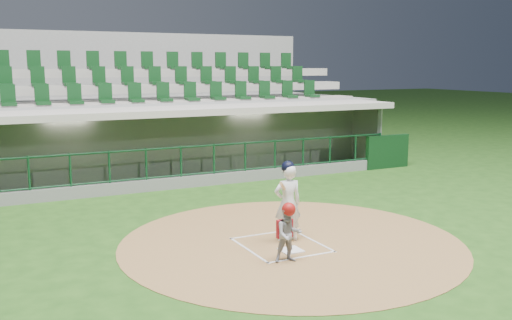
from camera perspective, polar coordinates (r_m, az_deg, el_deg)
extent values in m
plane|color=#1E4614|center=(12.17, 1.84, -8.16)|extent=(120.00, 120.00, 0.00)
cylinder|color=brown|center=(12.14, 3.55, -8.19)|extent=(7.20, 7.20, 0.01)
cube|color=white|center=(11.58, 3.50, -8.99)|extent=(0.43, 0.43, 0.02)
cube|color=silver|center=(11.59, -0.76, -8.99)|extent=(0.05, 1.80, 0.01)
cube|color=silver|center=(12.28, 5.62, -7.96)|extent=(0.05, 1.80, 0.01)
cube|color=white|center=(12.63, 0.65, -7.41)|extent=(1.55, 0.05, 0.01)
cube|color=white|center=(11.22, 4.66, -9.65)|extent=(1.55, 0.05, 0.01)
cube|color=slate|center=(19.02, -8.94, -3.52)|extent=(15.00, 3.00, 0.10)
cube|color=gray|center=(20.28, -10.41, 1.27)|extent=(15.00, 0.20, 2.70)
cube|color=beige|center=(20.13, -10.33, 1.93)|extent=(13.50, 0.04, 0.90)
cube|color=slate|center=(22.16, 9.79, 1.97)|extent=(0.20, 3.00, 2.70)
cube|color=#A69F96|center=(18.36, -8.93, 5.02)|extent=(15.40, 3.50, 0.20)
cube|color=slate|center=(17.43, -7.46, -2.32)|extent=(15.00, 0.15, 0.40)
cube|color=black|center=(17.19, -7.57, 2.83)|extent=(15.00, 0.01, 0.95)
cube|color=brown|center=(19.95, -9.87, -2.13)|extent=(12.75, 0.40, 0.45)
cube|color=white|center=(17.95, -18.35, 4.14)|extent=(1.30, 0.35, 0.04)
cube|color=white|center=(19.71, -0.77, 5.05)|extent=(1.30, 0.35, 0.04)
cube|color=black|center=(21.12, 12.99, 0.82)|extent=(1.80, 0.18, 1.20)
imported|color=#A41112|center=(19.42, -14.44, -0.83)|extent=(1.03, 0.66, 1.63)
imported|color=maroon|center=(20.13, -6.60, 0.00)|extent=(1.00, 0.78, 1.80)
imported|color=maroon|center=(21.85, 5.24, 0.43)|extent=(1.49, 0.69, 1.54)
cube|color=gray|center=(21.82, -11.64, 2.60)|extent=(17.00, 6.50, 2.50)
cube|color=gray|center=(20.27, -10.65, 5.38)|extent=(16.60, 0.95, 0.30)
cube|color=gray|center=(21.16, -11.40, 7.02)|extent=(16.60, 0.95, 0.30)
cube|color=gray|center=(22.06, -12.10, 8.52)|extent=(16.60, 0.95, 0.30)
cube|color=slate|center=(24.95, -13.74, 6.53)|extent=(17.00, 0.25, 5.05)
imported|color=white|center=(11.99, 3.19, -4.32)|extent=(0.64, 0.46, 1.64)
sphere|color=black|center=(11.83, 3.22, -0.75)|extent=(0.28, 0.28, 0.28)
cylinder|color=tan|center=(11.56, 2.74, -2.70)|extent=(0.58, 0.79, 0.39)
imported|color=#929397|center=(10.81, 3.27, -7.43)|extent=(0.59, 0.50, 1.07)
sphere|color=maroon|center=(10.68, 3.30, -4.95)|extent=(0.26, 0.26, 0.26)
cube|color=maroon|center=(10.91, 2.88, -6.86)|extent=(0.32, 0.10, 0.35)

